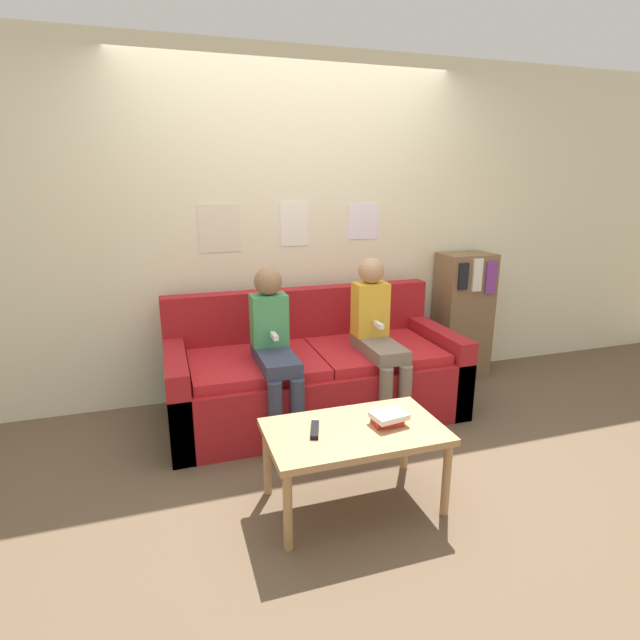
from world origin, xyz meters
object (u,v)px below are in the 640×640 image
at_px(person_left, 274,344).
at_px(couch, 314,375).
at_px(tv_remote, 315,430).
at_px(person_right, 377,332).
at_px(coffee_table, 354,438).
at_px(bookshelf, 463,315).

bearing_deg(person_left, couch, 31.69).
bearing_deg(person_left, tv_remote, -89.40).
relative_size(couch, person_right, 1.80).
xyz_separation_m(person_left, tv_remote, (0.01, -0.87, -0.19)).
height_order(coffee_table, bookshelf, bookshelf).
bearing_deg(tv_remote, coffee_table, 10.35).
relative_size(couch, bookshelf, 1.92).
bearing_deg(bookshelf, person_left, -163.09).
bearing_deg(bookshelf, coffee_table, -137.58).
height_order(person_right, tv_remote, person_right).
relative_size(person_right, bookshelf, 1.06).
xyz_separation_m(couch, person_right, (0.40, -0.21, 0.36)).
height_order(coffee_table, tv_remote, tv_remote).
bearing_deg(couch, person_left, -148.31).
bearing_deg(coffee_table, person_left, 103.41).
bearing_deg(coffee_table, couch, 83.58).
relative_size(person_left, tv_remote, 6.44).
distance_m(tv_remote, bookshelf, 2.27).
relative_size(couch, coffee_table, 2.27).
height_order(couch, bookshelf, bookshelf).
bearing_deg(bookshelf, person_right, -152.77).
bearing_deg(person_right, couch, 152.85).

